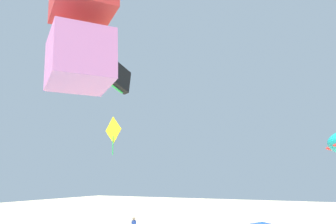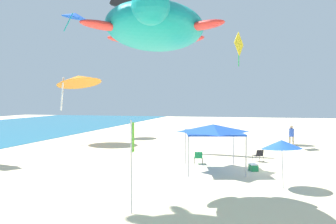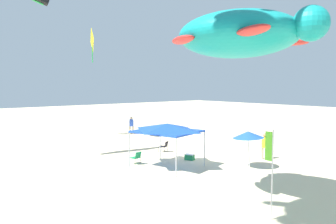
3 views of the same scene
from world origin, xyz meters
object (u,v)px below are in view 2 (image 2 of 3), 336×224
cooler_box (253,167)px  banner_flag (132,157)px  folding_chair_near_cooler (259,155)px  person_beachcomber (291,134)px  canopy_tent (213,129)px  kite_parafoil_black (140,4)px  kite_turtle_teal (155,27)px  kite_delta_orange (79,80)px  kite_diamond_yellow (239,45)px  beach_umbrella (282,144)px  kite_delta_blue (75,16)px  folding_chair_left_of_tent (198,157)px

cooler_box → banner_flag: size_ratio=0.21×
folding_chair_near_cooler → cooler_box: size_ratio=1.13×
folding_chair_near_cooler → person_beachcomber: size_ratio=0.45×
canopy_tent → kite_parafoil_black: bearing=42.9°
kite_parafoil_black → kite_turtle_teal: kite_parafoil_black is taller
folding_chair_near_cooler → banner_flag: banner_flag is taller
folding_chair_near_cooler → person_beachcomber: bearing=-134.8°
cooler_box → kite_parafoil_black: kite_parafoil_black is taller
kite_turtle_teal → kite_delta_orange: bearing=-157.2°
banner_flag → kite_diamond_yellow: (20.34, -2.90, 6.92)m
beach_umbrella → kite_delta_blue: (20.32, 21.55, 11.77)m
kite_delta_blue → folding_chair_left_of_tent: bearing=-124.2°
kite_parafoil_black → kite_turtle_teal: size_ratio=0.88×
cooler_box → person_beachcomber: 12.65m
cooler_box → kite_delta_blue: size_ratio=0.20×
person_beachcomber → kite_delta_blue: bearing=-158.6°
canopy_tent → folding_chair_near_cooler: canopy_tent is taller
folding_chair_near_cooler → kite_delta_orange: kite_delta_orange is taller
folding_chair_left_of_tent → person_beachcomber: bearing=-132.4°
kite_diamond_yellow → kite_turtle_teal: 18.79m
cooler_box → kite_diamond_yellow: size_ratio=0.23×
folding_chair_left_of_tent → kite_parafoil_black: (5.70, 5.78, 11.53)m
canopy_tent → kite_parafoil_black: size_ratio=0.76×
kite_parafoil_black → kite_delta_blue: bearing=150.3°
folding_chair_left_of_tent → folding_chair_near_cooler: (1.80, -3.77, 0.00)m
banner_flag → person_beachcomber: size_ratio=1.90×
canopy_tent → cooler_box: bearing=-79.8°
folding_chair_left_of_tent → kite_parafoil_black: 14.10m
canopy_tent → beach_umbrella: (-3.38, -3.59, -0.37)m
kite_delta_blue → kite_diamond_yellow: size_ratio=1.15×
person_beachcomber → folding_chair_left_of_tent: bearing=-89.8°
banner_flag → kite_parafoil_black: bearing=17.1°
person_beachcomber → kite_turtle_teal: 21.50m
banner_flag → folding_chair_left_of_tent: bearing=-4.7°
canopy_tent → kite_turtle_teal: bearing=166.3°
folding_chair_near_cooler → kite_delta_blue: 27.96m
cooler_box → person_beachcomber: bearing=-14.9°
person_beachcomber → kite_delta_orange: bearing=-140.7°
cooler_box → banner_flag: 10.10m
kite_turtle_teal → beach_umbrella: bearing=109.3°
kite_delta_blue → kite_delta_orange: kite_delta_blue is taller
folding_chair_left_of_tent → kite_delta_orange: kite_delta_orange is taller
canopy_tent → kite_turtle_teal: (-6.72, 1.64, 4.70)m
folding_chair_left_of_tent → kite_turtle_teal: (-8.47, 0.50, 6.65)m
kite_delta_blue → kite_parafoil_black: kite_delta_blue is taller
folding_chair_left_of_tent → kite_turtle_teal: size_ratio=0.13×
kite_parafoil_black → folding_chair_near_cooler: bearing=-11.2°
banner_flag → kite_delta_blue: kite_delta_blue is taller
folding_chair_near_cooler → kite_delta_orange: size_ratio=0.14×
banner_flag → kite_delta_orange: bearing=32.7°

